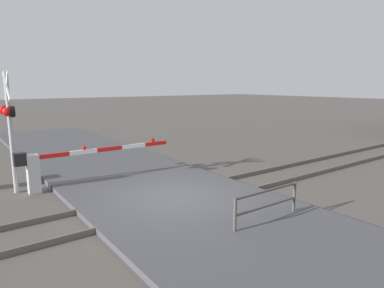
# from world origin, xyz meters

# --- Properties ---
(ground_plane) EXTENTS (160.00, 160.00, 0.00)m
(ground_plane) POSITION_xyz_m (0.00, 0.00, 0.00)
(ground_plane) COLOR #514C47
(rail_track_left) EXTENTS (0.08, 80.00, 0.15)m
(rail_track_left) POSITION_xyz_m (-0.72, 0.00, 0.07)
(rail_track_left) COLOR #59544C
(rail_track_left) RESTS_ON ground_plane
(rail_track_right) EXTENTS (0.08, 80.00, 0.15)m
(rail_track_right) POSITION_xyz_m (0.72, 0.00, 0.07)
(rail_track_right) COLOR #59544C
(rail_track_right) RESTS_ON ground_plane
(road_surface) EXTENTS (36.00, 5.38, 0.16)m
(road_surface) POSITION_xyz_m (0.00, 0.00, 0.08)
(road_surface) COLOR #47474C
(road_surface) RESTS_ON ground_plane
(crossing_signal) EXTENTS (1.18, 0.33, 3.86)m
(crossing_signal) POSITION_xyz_m (-3.75, -3.67, 2.38)
(crossing_signal) COLOR #ADADB2
(crossing_signal) RESTS_ON ground_plane
(crossing_gate) EXTENTS (0.36, 5.48, 1.36)m
(crossing_gate) POSITION_xyz_m (-3.34, -2.55, 0.85)
(crossing_gate) COLOR silver
(crossing_gate) RESTS_ON ground_plane
(guard_railing) EXTENTS (0.08, 2.19, 0.95)m
(guard_railing) POSITION_xyz_m (2.79, 0.86, 0.61)
(guard_railing) COLOR #4C4742
(guard_railing) RESTS_ON ground_plane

